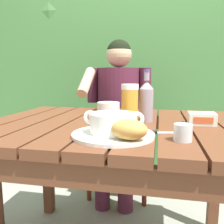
# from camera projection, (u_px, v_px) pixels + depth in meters

# --- Properties ---
(dining_table) EXTENTS (1.18, 0.91, 0.76)m
(dining_table) POSITION_uv_depth(u_px,v_px,m) (114.00, 143.00, 1.10)
(dining_table) COLOR brown
(dining_table) RESTS_ON ground_plane
(hedge_backdrop) EXTENTS (3.27, 0.92, 2.56)m
(hedge_backdrop) POSITION_uv_depth(u_px,v_px,m) (137.00, 53.00, 2.67)
(hedge_backdrop) COLOR #487C40
(hedge_backdrop) RESTS_ON ground_plane
(chair_near_diner) EXTENTS (0.47, 0.46, 0.93)m
(chair_near_diner) POSITION_uv_depth(u_px,v_px,m) (122.00, 135.00, 2.01)
(chair_near_diner) COLOR maroon
(chair_near_diner) RESTS_ON ground_plane
(person_eating) EXTENTS (0.48, 0.47, 1.23)m
(person_eating) POSITION_uv_depth(u_px,v_px,m) (118.00, 108.00, 1.78)
(person_eating) COLOR #501E32
(person_eating) RESTS_ON ground_plane
(serving_plate) EXTENTS (0.29, 0.29, 0.01)m
(serving_plate) POSITION_uv_depth(u_px,v_px,m) (113.00, 135.00, 0.82)
(serving_plate) COLOR white
(serving_plate) RESTS_ON dining_table
(soup_bowl) EXTENTS (0.21, 0.16, 0.08)m
(soup_bowl) POSITION_uv_depth(u_px,v_px,m) (113.00, 123.00, 0.82)
(soup_bowl) COLOR white
(soup_bowl) RESTS_ON serving_plate
(bread_roll) EXTENTS (0.13, 0.11, 0.06)m
(bread_roll) POSITION_uv_depth(u_px,v_px,m) (129.00, 130.00, 0.73)
(bread_roll) COLOR #C38E43
(bread_roll) RESTS_ON serving_plate
(beer_glass) EXTENTS (0.08, 0.08, 0.17)m
(beer_glass) POSITION_uv_depth(u_px,v_px,m) (130.00, 104.00, 1.05)
(beer_glass) COLOR orange
(beer_glass) RESTS_ON dining_table
(beer_bottle) EXTENTS (0.06, 0.06, 0.24)m
(beer_bottle) POSITION_uv_depth(u_px,v_px,m) (146.00, 100.00, 1.08)
(beer_bottle) COLOR gray
(beer_bottle) RESTS_ON dining_table
(water_glass_small) EXTENTS (0.06, 0.06, 0.06)m
(water_glass_small) POSITION_uv_depth(u_px,v_px,m) (183.00, 133.00, 0.76)
(water_glass_small) COLOR silver
(water_glass_small) RESTS_ON dining_table
(butter_tub) EXTENTS (0.11, 0.09, 0.05)m
(butter_tub) POSITION_uv_depth(u_px,v_px,m) (202.00, 119.00, 1.03)
(butter_tub) COLOR white
(butter_tub) RESTS_ON dining_table
(table_knife) EXTENTS (0.17, 0.05, 0.01)m
(table_knife) POSITION_uv_depth(u_px,v_px,m) (156.00, 133.00, 0.86)
(table_knife) COLOR silver
(table_knife) RESTS_ON dining_table
(diner_bowl) EXTENTS (0.14, 0.14, 0.05)m
(diner_bowl) POSITION_uv_depth(u_px,v_px,m) (108.00, 106.00, 1.45)
(diner_bowl) COLOR white
(diner_bowl) RESTS_ON dining_table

